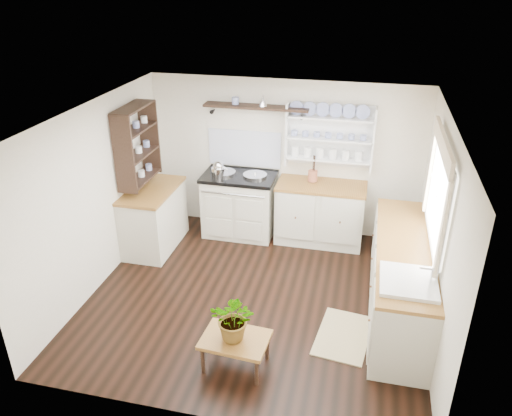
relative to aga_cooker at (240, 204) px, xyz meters
name	(u,v)px	position (x,y,z in m)	size (l,w,h in m)	color
floor	(255,296)	(0.61, -1.57, -0.48)	(4.00, 3.80, 0.01)	black
wall_back	(284,158)	(0.61, 0.33, 0.67)	(4.00, 0.02, 2.30)	beige
wall_right	(438,233)	(2.61, -1.57, 0.67)	(0.02, 3.80, 2.30)	beige
wall_left	(96,197)	(-1.39, -1.57, 0.67)	(0.02, 3.80, 2.30)	beige
ceiling	(255,115)	(0.61, -1.57, 1.82)	(4.00, 3.80, 0.01)	white
window	(438,191)	(2.55, -1.42, 1.08)	(0.08, 1.55, 1.22)	white
aga_cooker	(240,204)	(0.00, 0.00, 0.00)	(1.07, 0.74, 0.98)	beige
back_cabinets	(320,212)	(1.21, 0.03, -0.02)	(1.27, 0.63, 0.90)	beige
right_cabinets	(400,278)	(2.31, -1.47, -0.02)	(0.62, 2.43, 0.90)	beige
belfast_sink	(407,291)	(2.31, -2.22, 0.32)	(0.55, 0.60, 0.45)	white
left_cabinets	(154,217)	(-1.09, -0.67, -0.02)	(0.62, 1.13, 0.90)	beige
plate_rack	(330,135)	(1.26, 0.29, 1.07)	(1.20, 0.22, 0.90)	white
high_shelf	(256,107)	(0.21, 0.21, 1.42)	(1.50, 0.29, 0.16)	black
left_shelving	(137,144)	(-1.23, -0.67, 1.07)	(0.28, 0.80, 1.05)	black
kettle	(218,170)	(-0.28, -0.12, 0.57)	(0.20, 0.20, 0.24)	silver
utensil_crock	(313,176)	(1.06, 0.11, 0.51)	(0.13, 0.13, 0.16)	#AB5C3F
center_table	(235,342)	(0.68, -2.78, -0.17)	(0.69, 0.52, 0.36)	brown
potted_plant	(235,318)	(0.68, -2.78, 0.12)	(0.44, 0.38, 0.49)	#3F7233
floor_rug	(343,335)	(1.73, -2.07, -0.48)	(0.55, 0.85, 0.02)	#9F895C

